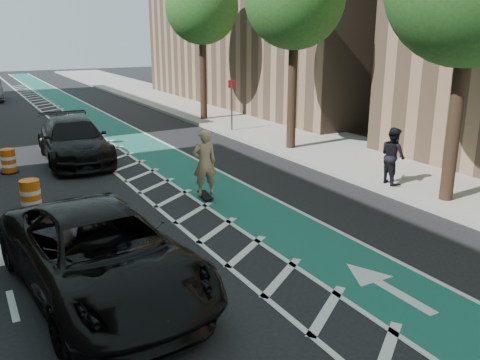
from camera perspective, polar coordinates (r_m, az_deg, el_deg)
ground at (r=10.57m, az=-6.50°, el=-9.60°), size 120.00×120.00×0.00m
bike_lane at (r=20.46m, az=-9.67°, el=3.09°), size 2.00×90.00×0.01m
buffer_strip at (r=20.03m, az=-13.71°, el=2.56°), size 1.40×90.00×0.01m
sidewalk_right at (r=23.36m, az=5.54°, el=5.05°), size 5.00×90.00×0.15m
curb_right at (r=22.08m, az=0.28°, el=4.48°), size 0.12×90.00×0.16m
tree_r_c at (r=20.40m, az=5.44°, el=19.53°), size 4.20×4.20×7.90m
tree_r_d at (r=27.37m, az=-4.59°, el=18.70°), size 4.20×4.20×7.90m
sign_post at (r=23.85m, az=-0.94°, el=8.47°), size 0.35×0.08×2.47m
skateboard at (r=14.59m, az=-3.93°, el=-1.72°), size 0.39×0.91×0.12m
skateboarder at (r=14.32m, az=-4.00°, el=1.95°), size 0.75×0.56×1.88m
suv_near at (r=9.50m, az=-15.32°, el=-8.05°), size 3.11×5.81×1.55m
suv_far at (r=19.63m, az=-18.15°, el=4.26°), size 2.42×5.45×1.55m
pedestrian at (r=15.98m, az=16.79°, el=2.63°), size 0.79×0.94×1.73m
barrel_a at (r=14.46m, az=-22.43°, el=-1.78°), size 0.65×0.65×0.88m
barrel_b at (r=18.84m, az=-24.55°, el=1.89°), size 0.60×0.60×0.82m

